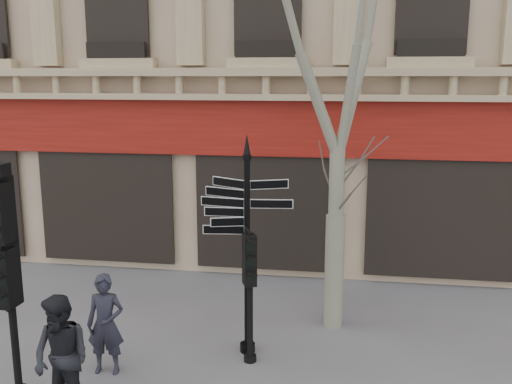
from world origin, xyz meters
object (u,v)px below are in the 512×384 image
traffic_signal_main (7,253)px  traffic_signal_secondary (250,274)px  plane_tree (342,4)px  pedestrian_b (62,358)px  pedestrian_a (106,324)px  fingerpost (247,209)px

traffic_signal_main → traffic_signal_secondary: size_ratio=1.59×
plane_tree → pedestrian_b: plane_tree is taller
traffic_signal_secondary → plane_tree: plane_tree is taller
pedestrian_b → traffic_signal_secondary: bearing=56.5°
plane_tree → pedestrian_a: 6.71m
traffic_signal_secondary → traffic_signal_main: bearing=-176.0°
traffic_signal_main → pedestrian_a: 1.97m
traffic_signal_main → traffic_signal_secondary: traffic_signal_main is taller
fingerpost → traffic_signal_secondary: 1.08m
plane_tree → pedestrian_a: size_ratio=5.12×
traffic_signal_main → traffic_signal_secondary: 3.72m
plane_tree → pedestrian_b: bearing=-135.1°
traffic_signal_secondary → pedestrian_b: size_ratio=1.24×
fingerpost → traffic_signal_main: size_ratio=1.08×
traffic_signal_main → traffic_signal_secondary: bearing=27.8°
pedestrian_b → pedestrian_a: bearing=102.2°
fingerpost → plane_tree: 3.93m
traffic_signal_secondary → plane_tree: bearing=29.1°
pedestrian_b → plane_tree: bearing=60.6°
plane_tree → pedestrian_a: bearing=-146.6°
traffic_signal_main → plane_tree: plane_tree is taller
plane_tree → pedestrian_a: (-3.59, -2.37, -5.15)m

